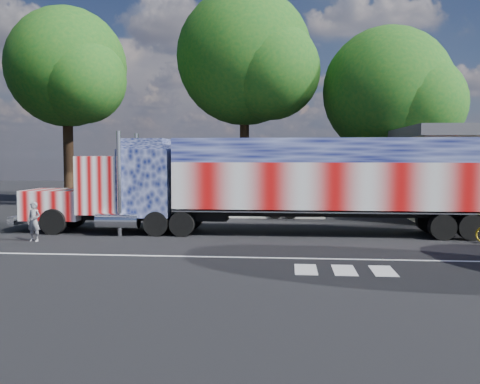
# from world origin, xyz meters

# --- Properties ---
(ground) EXTENTS (100.00, 100.00, 0.00)m
(ground) POSITION_xyz_m (0.00, 0.00, 0.00)
(ground) COLOR black
(lane_markings) EXTENTS (30.00, 2.67, 0.01)m
(lane_markings) POSITION_xyz_m (1.71, -3.77, 0.01)
(lane_markings) COLOR silver
(lane_markings) RESTS_ON ground
(semi_truck) EXTENTS (21.93, 3.46, 4.68)m
(semi_truck) POSITION_xyz_m (1.51, 2.86, 2.41)
(semi_truck) COLOR black
(semi_truck) RESTS_ON ground
(coach_bus) EXTENTS (11.32, 2.63, 3.29)m
(coach_bus) POSITION_xyz_m (-1.32, 9.83, 1.71)
(coach_bus) COLOR silver
(coach_bus) RESTS_ON ground
(woman) EXTENTS (0.68, 0.52, 1.66)m
(woman) POSITION_xyz_m (-8.38, -0.25, 0.83)
(woman) COLOR slate
(woman) RESTS_ON ground
(tree_nw_a) EXTENTS (8.73, 8.31, 13.91)m
(tree_nw_a) POSITION_xyz_m (-13.17, 15.02, 9.68)
(tree_nw_a) COLOR black
(tree_nw_a) RESTS_ON ground
(tree_ne_a) EXTENTS (9.82, 9.35, 12.82)m
(tree_ne_a) POSITION_xyz_m (9.52, 18.07, 8.10)
(tree_ne_a) COLOR black
(tree_ne_a) RESTS_ON ground
(tree_n_mid) EXTENTS (10.67, 10.16, 16.01)m
(tree_n_mid) POSITION_xyz_m (-0.94, 18.88, 10.86)
(tree_n_mid) COLOR black
(tree_n_mid) RESTS_ON ground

